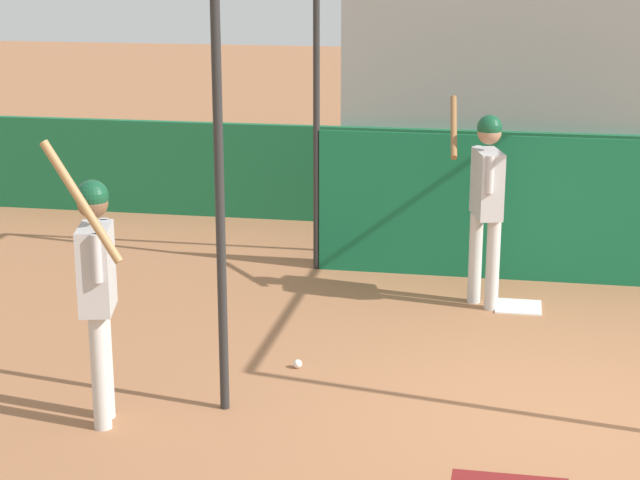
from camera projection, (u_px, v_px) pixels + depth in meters
ground_plane at (574, 422)px, 7.87m from camera, size 60.00×60.00×0.00m
outfield_wall at (558, 183)px, 12.99m from camera, size 24.00×0.12×1.22m
bleacher_section at (558, 78)px, 14.67m from camera, size 5.40×4.00×3.30m
batting_cage at (507, 168)px, 10.38m from camera, size 4.08×3.79×3.15m
home_plate at (518, 307)px, 10.38m from camera, size 0.44×0.44×0.02m
player_batter at (486, 190)px, 10.14m from camera, size 0.58×0.85×1.98m
player_waiting at (97, 279)px, 7.57m from camera, size 0.59×0.71×2.16m
baseball at (298, 364)px, 8.88m from camera, size 0.07×0.07×0.07m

